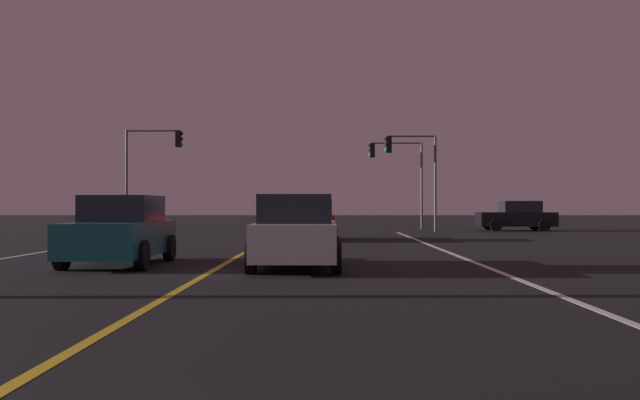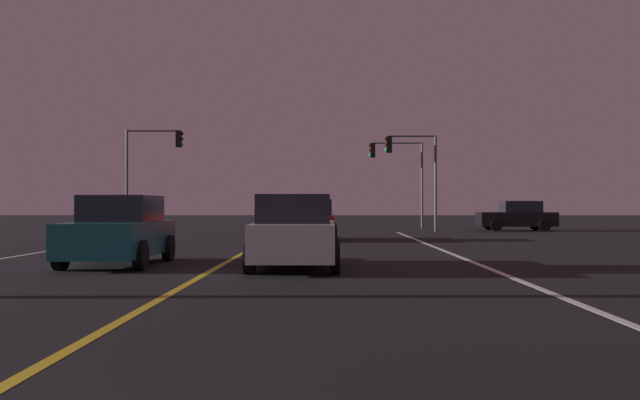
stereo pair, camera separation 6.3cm
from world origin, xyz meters
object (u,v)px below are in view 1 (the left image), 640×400
at_px(traffic_light_near_left, 153,156).
at_px(traffic_light_far_right, 396,164).
at_px(car_crossing_side, 517,216).
at_px(car_lead_same_lane, 296,233).
at_px(car_oncoming, 121,231).
at_px(traffic_light_near_right, 411,160).
at_px(car_ahead_far, 313,220).

relative_size(traffic_light_near_left, traffic_light_far_right, 1.04).
height_order(car_crossing_side, traffic_light_near_left, traffic_light_near_left).
bearing_deg(car_lead_same_lane, car_crossing_side, -25.72).
height_order(traffic_light_near_left, traffic_light_far_right, traffic_light_near_left).
height_order(car_oncoming, traffic_light_near_left, traffic_light_near_left).
bearing_deg(traffic_light_near_right, car_crossing_side, -162.66).
height_order(car_crossing_side, traffic_light_far_right, traffic_light_far_right).
bearing_deg(traffic_light_near_left, car_crossing_side, 5.51).
relative_size(car_crossing_side, traffic_light_far_right, 0.80).
bearing_deg(traffic_light_near_left, car_ahead_far, -44.96).
height_order(car_crossing_side, traffic_light_near_right, traffic_light_near_right).
distance_m(car_ahead_far, traffic_light_near_left, 13.00).
xyz_separation_m(car_oncoming, traffic_light_near_right, (9.58, 21.07, 3.09)).
bearing_deg(traffic_light_near_right, car_ahead_far, 59.85).
bearing_deg(traffic_light_near_right, car_lead_same_lane, 76.57).
distance_m(traffic_light_near_right, traffic_light_near_left, 14.05).
distance_m(car_lead_same_lane, car_crossing_side, 26.60).
bearing_deg(car_ahead_far, traffic_light_near_right, -30.15).
relative_size(car_crossing_side, traffic_light_near_right, 0.82).
height_order(car_lead_same_lane, traffic_light_near_left, traffic_light_near_left).
bearing_deg(traffic_light_far_right, car_oncoming, 70.69).
height_order(car_ahead_far, traffic_light_near_left, traffic_light_near_left).
height_order(car_oncoming, traffic_light_far_right, traffic_light_far_right).
bearing_deg(traffic_light_near_left, car_lead_same_lane, -68.20).
height_order(car_lead_same_lane, car_crossing_side, same).
relative_size(traffic_light_near_right, traffic_light_near_left, 0.94).
bearing_deg(traffic_light_near_left, car_oncoming, -78.02).
relative_size(car_lead_same_lane, traffic_light_near_left, 0.77).
bearing_deg(car_oncoming, car_crossing_side, 145.44).
xyz_separation_m(car_lead_same_lane, traffic_light_near_right, (5.25, 22.00, 3.09)).
bearing_deg(car_oncoming, traffic_light_near_left, -168.02).
relative_size(car_oncoming, traffic_light_near_left, 0.77).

